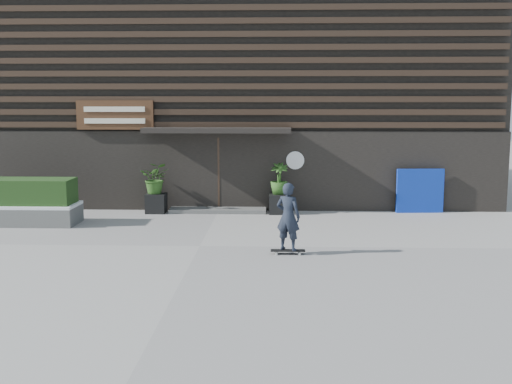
{
  "coord_description": "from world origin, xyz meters",
  "views": [
    {
      "loc": [
        1.83,
        -14.31,
        3.41
      ],
      "look_at": [
        1.29,
        1.43,
        1.1
      ],
      "focal_mm": 43.29,
      "sensor_mm": 36.0,
      "label": 1
    }
  ],
  "objects_px": {
    "skateboarder": "(288,217)",
    "planter_pot_left": "(156,203)",
    "blue_tarp": "(420,191)",
    "raised_bed": "(16,215)",
    "planter_pot_right": "(279,204)"
  },
  "relations": [
    {
      "from": "blue_tarp",
      "to": "skateboarder",
      "type": "bearing_deg",
      "value": -131.54
    },
    {
      "from": "raised_bed",
      "to": "planter_pot_right",
      "type": "bearing_deg",
      "value": 14.2
    },
    {
      "from": "skateboarder",
      "to": "planter_pot_right",
      "type": "bearing_deg",
      "value": 92.09
    },
    {
      "from": "blue_tarp",
      "to": "skateboarder",
      "type": "xyz_separation_m",
      "value": [
        -4.17,
        -5.42,
        0.17
      ]
    },
    {
      "from": "planter_pot_right",
      "to": "skateboarder",
      "type": "bearing_deg",
      "value": -87.91
    },
    {
      "from": "raised_bed",
      "to": "blue_tarp",
      "type": "height_order",
      "value": "blue_tarp"
    },
    {
      "from": "planter_pot_left",
      "to": "planter_pot_right",
      "type": "relative_size",
      "value": 1.0
    },
    {
      "from": "planter_pot_right",
      "to": "skateboarder",
      "type": "relative_size",
      "value": 0.37
    },
    {
      "from": "skateboarder",
      "to": "planter_pot_left",
      "type": "bearing_deg",
      "value": 127.91
    },
    {
      "from": "planter_pot_right",
      "to": "raised_bed",
      "type": "bearing_deg",
      "value": -165.8
    },
    {
      "from": "planter_pot_right",
      "to": "raised_bed",
      "type": "relative_size",
      "value": 0.17
    },
    {
      "from": "blue_tarp",
      "to": "skateboarder",
      "type": "relative_size",
      "value": 0.89
    },
    {
      "from": "planter_pot_left",
      "to": "skateboarder",
      "type": "relative_size",
      "value": 0.37
    },
    {
      "from": "planter_pot_right",
      "to": "skateboarder",
      "type": "distance_m",
      "value": 5.15
    },
    {
      "from": "raised_bed",
      "to": "skateboarder",
      "type": "xyz_separation_m",
      "value": [
        7.61,
        -3.24,
        0.6
      ]
    }
  ]
}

